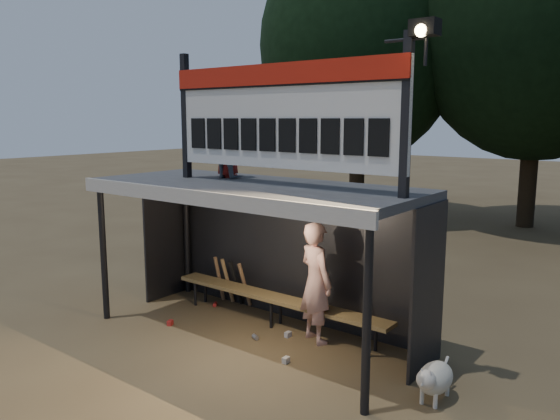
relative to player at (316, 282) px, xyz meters
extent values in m
plane|color=brown|center=(-0.82, -0.45, -0.89)|extent=(80.00, 80.00, 0.00)
imported|color=white|center=(0.00, 0.00, 0.00)|extent=(0.76, 0.64, 1.78)
imported|color=slate|center=(-1.62, -0.11, 1.97)|extent=(0.54, 0.42, 1.09)
imported|color=maroon|center=(-1.69, -0.03, 1.94)|extent=(0.60, 0.56, 1.03)
cube|color=#3E3E40|center=(-0.82, -0.45, 1.37)|extent=(5.00, 2.00, 0.12)
cube|color=beige|center=(-0.82, -1.47, 1.33)|extent=(5.10, 0.06, 0.20)
cylinder|color=black|center=(-3.22, -1.35, 0.21)|extent=(0.10, 0.10, 2.20)
cylinder|color=black|center=(1.58, -1.35, 0.21)|extent=(0.10, 0.10, 2.20)
cylinder|color=black|center=(-3.22, 0.45, 0.21)|extent=(0.10, 0.10, 2.20)
cylinder|color=black|center=(1.58, 0.45, 0.21)|extent=(0.10, 0.10, 2.20)
cube|color=black|center=(-0.82, 0.55, 0.21)|extent=(5.00, 0.04, 2.20)
cube|color=black|center=(-3.32, 0.05, 0.21)|extent=(0.04, 1.00, 2.20)
cube|color=black|center=(1.68, 0.05, 0.21)|extent=(0.04, 1.00, 2.20)
cylinder|color=black|center=(-0.82, 0.55, 1.26)|extent=(5.00, 0.06, 0.06)
cube|color=black|center=(-2.17, -0.45, 2.38)|extent=(0.10, 0.10, 1.90)
cube|color=black|center=(1.53, -0.45, 2.38)|extent=(0.10, 0.10, 1.90)
cube|color=silver|center=(-0.32, -0.45, 2.38)|extent=(3.80, 0.08, 1.40)
cube|color=red|center=(-0.32, -0.50, 2.94)|extent=(3.80, 0.04, 0.28)
cube|color=black|center=(-0.32, -0.50, 2.79)|extent=(3.80, 0.02, 0.03)
cube|color=black|center=(-1.85, -0.50, 2.13)|extent=(0.27, 0.03, 0.45)
cube|color=black|center=(-1.51, -0.50, 2.13)|extent=(0.27, 0.03, 0.45)
cube|color=black|center=(-1.17, -0.50, 2.13)|extent=(0.27, 0.03, 0.45)
cube|color=black|center=(-0.83, -0.50, 2.13)|extent=(0.27, 0.03, 0.45)
cube|color=black|center=(-0.49, -0.50, 2.13)|extent=(0.27, 0.03, 0.45)
cube|color=black|center=(-0.15, -0.50, 2.13)|extent=(0.27, 0.03, 0.45)
cube|color=black|center=(0.19, -0.50, 2.13)|extent=(0.27, 0.03, 0.45)
cube|color=black|center=(0.53, -0.50, 2.13)|extent=(0.27, 0.03, 0.45)
cube|color=black|center=(0.87, -0.50, 2.13)|extent=(0.27, 0.03, 0.45)
cube|color=black|center=(1.21, -0.50, 2.13)|extent=(0.27, 0.03, 0.45)
cylinder|color=black|center=(1.48, -0.45, 3.23)|extent=(0.50, 0.04, 0.04)
cylinder|color=black|center=(1.73, -0.45, 3.08)|extent=(0.04, 0.04, 0.30)
cube|color=black|center=(1.73, -0.50, 3.33)|extent=(0.30, 0.22, 0.18)
sphere|color=#FFD88C|center=(1.73, -0.59, 3.29)|extent=(0.14, 0.14, 0.14)
cube|color=olive|center=(-0.82, 0.10, -0.44)|extent=(4.00, 0.35, 0.06)
cylinder|color=black|center=(-2.52, -0.02, -0.67)|extent=(0.05, 0.05, 0.45)
cylinder|color=black|center=(-2.52, 0.22, -0.67)|extent=(0.05, 0.05, 0.45)
cylinder|color=black|center=(-0.82, -0.02, -0.67)|extent=(0.05, 0.05, 0.45)
cylinder|color=black|center=(-0.82, 0.22, -0.67)|extent=(0.05, 0.05, 0.45)
cylinder|color=black|center=(0.88, -0.02, -0.67)|extent=(0.05, 0.05, 0.45)
cylinder|color=black|center=(0.88, 0.22, -0.67)|extent=(0.05, 0.05, 0.45)
cylinder|color=black|center=(-4.82, 9.55, 0.98)|extent=(0.50, 0.50, 3.74)
ellipsoid|color=black|center=(-4.82, 9.55, 4.63)|extent=(6.46, 6.46, 7.48)
cylinder|color=black|center=(0.18, 11.05, 1.20)|extent=(0.50, 0.50, 4.18)
ellipsoid|color=black|center=(0.18, 11.05, 5.28)|extent=(7.22, 7.22, 8.36)
ellipsoid|color=beige|center=(2.07, -0.58, -0.62)|extent=(0.36, 0.58, 0.36)
sphere|color=silver|center=(2.07, -0.86, -0.53)|extent=(0.22, 0.22, 0.22)
cone|color=beige|center=(2.07, -0.96, -0.55)|extent=(0.10, 0.10, 0.10)
cone|color=silver|center=(2.02, -0.88, -0.43)|extent=(0.06, 0.06, 0.07)
cone|color=beige|center=(2.12, -0.88, -0.43)|extent=(0.06, 0.06, 0.07)
cylinder|color=beige|center=(1.99, -0.76, -0.80)|extent=(0.05, 0.05, 0.18)
cylinder|color=#F0E4CF|center=(2.15, -0.76, -0.80)|extent=(0.05, 0.05, 0.18)
cylinder|color=beige|center=(1.99, -0.40, -0.80)|extent=(0.05, 0.05, 0.18)
cylinder|color=beige|center=(2.15, -0.40, -0.80)|extent=(0.05, 0.05, 0.18)
cylinder|color=beige|center=(2.07, -0.28, -0.55)|extent=(0.04, 0.16, 0.14)
cylinder|color=#8B6241|center=(-2.32, 0.37, -0.46)|extent=(0.08, 0.27, 0.84)
cylinder|color=#A37C4C|center=(-2.12, 0.37, -0.46)|extent=(0.09, 0.30, 0.83)
cylinder|color=black|center=(-1.92, 0.37, -0.46)|extent=(0.08, 0.33, 0.83)
cylinder|color=#916844|center=(-1.72, 0.37, -0.46)|extent=(0.09, 0.35, 0.82)
cube|color=red|center=(-2.15, -0.92, -0.85)|extent=(0.10, 0.12, 0.08)
cylinder|color=#B3B3B8|center=(-0.73, -0.52, -0.86)|extent=(0.14, 0.11, 0.07)
cube|color=silver|center=(0.12, -0.87, -0.85)|extent=(0.08, 0.10, 0.08)
cylinder|color=red|center=(-2.22, 0.15, -0.86)|extent=(0.12, 0.14, 0.07)
cube|color=#B1B1B6|center=(-0.39, -0.15, -0.85)|extent=(0.08, 0.10, 0.08)
camera|label=1|loc=(4.27, -6.36, 2.35)|focal=35.00mm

